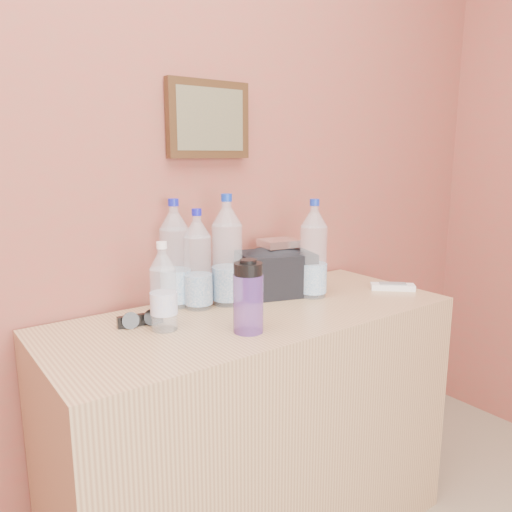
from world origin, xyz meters
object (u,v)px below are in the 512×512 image
(pet_large_d, at_px, (313,254))
(foil_packet, at_px, (278,243))
(pet_large_b, at_px, (175,259))
(pet_large_c, at_px, (227,256))
(pet_large_a, at_px, (198,265))
(pet_small, at_px, (163,292))
(nalgene_bottle, at_px, (248,297))
(sunglasses, at_px, (140,320))
(dresser, at_px, (256,430))
(toiletry_bag, at_px, (275,271))
(ac_remote, at_px, (393,287))

(pet_large_d, height_order, foil_packet, pet_large_d)
(pet_large_b, xyz_separation_m, pet_large_c, (0.15, -0.08, 0.01))
(pet_large_a, xyz_separation_m, pet_small, (-0.18, -0.12, -0.03))
(pet_large_d, bearing_deg, pet_large_a, 163.31)
(pet_small, distance_m, nalgene_bottle, 0.24)
(pet_large_d, relative_size, sunglasses, 2.56)
(pet_large_b, xyz_separation_m, pet_large_d, (0.43, -0.18, -0.00))
(dresser, bearing_deg, pet_large_c, 97.91)
(dresser, bearing_deg, toiletry_bag, 35.93)
(pet_large_a, relative_size, ac_remote, 2.06)
(sunglasses, bearing_deg, pet_large_b, 41.33)
(pet_large_d, height_order, sunglasses, pet_large_d)
(pet_large_c, distance_m, ac_remote, 0.63)
(dresser, distance_m, nalgene_bottle, 0.53)
(pet_large_d, bearing_deg, dresser, -172.96)
(nalgene_bottle, height_order, foil_packet, nalgene_bottle)
(pet_small, relative_size, ac_remote, 1.61)
(sunglasses, bearing_deg, pet_small, -51.49)
(pet_large_b, xyz_separation_m, pet_small, (-0.13, -0.18, -0.04))
(pet_large_b, bearing_deg, ac_remote, -21.56)
(sunglasses, bearing_deg, toiletry_bag, 12.03)
(toiletry_bag, xyz_separation_m, foil_packet, (0.01, -0.00, 0.10))
(pet_large_b, height_order, nalgene_bottle, pet_large_b)
(pet_large_a, bearing_deg, ac_remote, -18.29)
(pet_large_a, height_order, foil_packet, pet_large_a)
(pet_large_c, height_order, nalgene_bottle, pet_large_c)
(pet_large_d, distance_m, pet_small, 0.57)
(dresser, xyz_separation_m, ac_remote, (0.56, -0.08, 0.41))
(pet_large_b, relative_size, pet_large_d, 1.03)
(pet_large_b, xyz_separation_m, sunglasses, (-0.17, -0.11, -0.14))
(pet_large_c, bearing_deg, pet_small, -159.39)
(pet_large_a, height_order, pet_large_b, pet_large_b)
(pet_large_a, distance_m, pet_large_d, 0.40)
(foil_packet, bearing_deg, pet_large_c, 179.69)
(pet_large_b, bearing_deg, pet_large_a, -53.07)
(pet_large_a, bearing_deg, dresser, -51.63)
(dresser, distance_m, foil_packet, 0.63)
(pet_large_c, distance_m, nalgene_bottle, 0.28)
(pet_large_d, bearing_deg, pet_large_c, 160.99)
(pet_large_b, distance_m, toiletry_bag, 0.36)
(foil_packet, bearing_deg, sunglasses, -176.66)
(pet_large_d, bearing_deg, toiletry_bag, 131.42)
(pet_large_d, height_order, nalgene_bottle, pet_large_d)
(pet_large_c, distance_m, pet_small, 0.30)
(nalgene_bottle, distance_m, sunglasses, 0.33)
(nalgene_bottle, height_order, toiletry_bag, nalgene_bottle)
(pet_large_b, distance_m, pet_large_d, 0.47)
(pet_large_c, distance_m, toiletry_bag, 0.21)
(sunglasses, height_order, foil_packet, foil_packet)
(foil_packet, bearing_deg, pet_large_a, 176.64)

